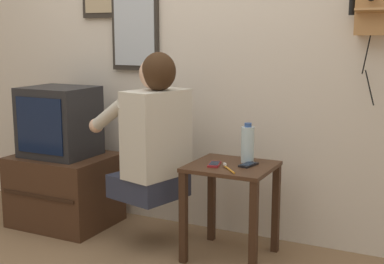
% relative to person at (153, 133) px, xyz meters
% --- Properties ---
extents(wall_back, '(6.80, 0.05, 2.55)m').
position_rel_person_xyz_m(wall_back, '(0.04, 0.46, 0.58)').
color(wall_back, beige).
rests_on(wall_back, ground_plane).
extents(side_table, '(0.46, 0.43, 0.55)m').
position_rel_person_xyz_m(side_table, '(0.47, 0.06, -0.28)').
color(side_table, '#422819').
rests_on(side_table, ground_plane).
extents(person, '(0.58, 0.51, 0.87)m').
position_rel_person_xyz_m(person, '(0.00, 0.00, 0.00)').
color(person, '#2D3347').
rests_on(person, ground_plane).
extents(tv_stand, '(0.64, 0.53, 0.47)m').
position_rel_person_xyz_m(tv_stand, '(-0.75, 0.08, -0.46)').
color(tv_stand, '#422819').
rests_on(tv_stand, ground_plane).
extents(television, '(0.44, 0.39, 0.46)m').
position_rel_person_xyz_m(television, '(-0.76, 0.07, 0.00)').
color(television, '#232326').
rests_on(television, tv_stand).
extents(wall_phone_antique, '(0.21, 0.19, 0.77)m').
position_rel_person_xyz_m(wall_phone_antique, '(1.14, 0.38, 0.74)').
color(wall_phone_antique, '#AD7A47').
extents(wall_mirror, '(0.35, 0.04, 0.64)m').
position_rel_person_xyz_m(wall_mirror, '(-0.38, 0.42, 0.65)').
color(wall_mirror, '#2D2823').
extents(cell_phone_held, '(0.09, 0.13, 0.01)m').
position_rel_person_xyz_m(cell_phone_held, '(0.39, 0.01, -0.15)').
color(cell_phone_held, maroon).
rests_on(cell_phone_held, side_table).
extents(cell_phone_spare, '(0.08, 0.13, 0.01)m').
position_rel_person_xyz_m(cell_phone_spare, '(0.57, 0.08, -0.15)').
color(cell_phone_spare, black).
rests_on(cell_phone_spare, side_table).
extents(water_bottle, '(0.07, 0.07, 0.23)m').
position_rel_person_xyz_m(water_bottle, '(0.53, 0.16, -0.04)').
color(water_bottle, silver).
rests_on(water_bottle, side_table).
extents(toothbrush, '(0.12, 0.13, 0.02)m').
position_rel_person_xyz_m(toothbrush, '(0.50, -0.05, -0.14)').
color(toothbrush, orange).
rests_on(toothbrush, side_table).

